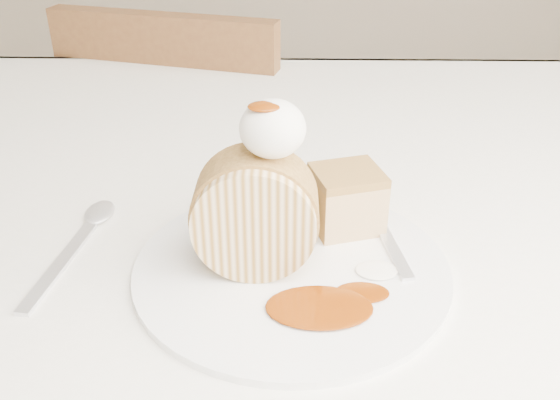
{
  "coord_description": "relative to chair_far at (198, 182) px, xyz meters",
  "views": [
    {
      "loc": [
        0.02,
        -0.38,
        1.07
      ],
      "look_at": [
        0.01,
        0.06,
        0.81
      ],
      "focal_mm": 40.0,
      "sensor_mm": 36.0,
      "label": 1
    }
  ],
  "objects": [
    {
      "name": "chair_far",
      "position": [
        0.0,
        0.0,
        0.0
      ],
      "size": [
        0.48,
        0.48,
        0.83
      ],
      "rotation": [
        0.0,
        0.0,
        2.89
      ],
      "color": "brown",
      "rests_on": "ground"
    },
    {
      "name": "roulade_slice",
      "position": [
        0.16,
        -0.67,
        0.33
      ],
      "size": [
        0.1,
        0.05,
        0.1
      ],
      "primitive_type": "cylinder",
      "rotation": [
        1.57,
        0.0,
        -0.0
      ],
      "color": "beige",
      "rests_on": "plate"
    },
    {
      "name": "table",
      "position": [
        0.17,
        -0.52,
        0.19
      ],
      "size": [
        1.4,
        0.9,
        0.75
      ],
      "color": "white",
      "rests_on": "ground"
    },
    {
      "name": "plate",
      "position": [
        0.19,
        -0.67,
        0.28
      ],
      "size": [
        0.33,
        0.33,
        0.01
      ],
      "primitive_type": "cylinder",
      "rotation": [
        0.0,
        0.0,
        0.29
      ],
      "color": "white",
      "rests_on": "table"
    },
    {
      "name": "cake_chunk",
      "position": [
        0.24,
        -0.61,
        0.31
      ],
      "size": [
        0.07,
        0.07,
        0.05
      ],
      "primitive_type": "cube",
      "rotation": [
        0.0,
        0.0,
        0.29
      ],
      "color": "#A47B3E",
      "rests_on": "plate"
    },
    {
      "name": "spoon",
      "position": [
        -0.01,
        -0.67,
        0.28
      ],
      "size": [
        0.05,
        0.16,
        0.0
      ],
      "primitive_type": "cube",
      "rotation": [
        0.0,
        0.0,
        -0.13
      ],
      "color": "silver",
      "rests_on": "table"
    },
    {
      "name": "fork",
      "position": [
        0.28,
        -0.64,
        0.29
      ],
      "size": [
        0.05,
        0.16,
        0.0
      ],
      "primitive_type": "cube",
      "rotation": [
        0.0,
        0.0,
        0.16
      ],
      "color": "silver",
      "rests_on": "plate"
    },
    {
      "name": "whipped_cream",
      "position": [
        0.17,
        -0.66,
        0.4
      ],
      "size": [
        0.05,
        0.05,
        0.05
      ],
      "primitive_type": "ellipsoid",
      "color": "white",
      "rests_on": "roulade_slice"
    },
    {
      "name": "caramel_pool",
      "position": [
        0.21,
        -0.73,
        0.29
      ],
      "size": [
        0.09,
        0.08,
        0.0
      ],
      "primitive_type": null,
      "rotation": [
        0.0,
        0.0,
        0.29
      ],
      "color": "#6D2A04",
      "rests_on": "plate"
    },
    {
      "name": "caramel_drizzle",
      "position": [
        0.17,
        -0.67,
        0.43
      ],
      "size": [
        0.03,
        0.02,
        0.01
      ],
      "primitive_type": "ellipsoid",
      "color": "#6D2A04",
      "rests_on": "whipped_cream"
    }
  ]
}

